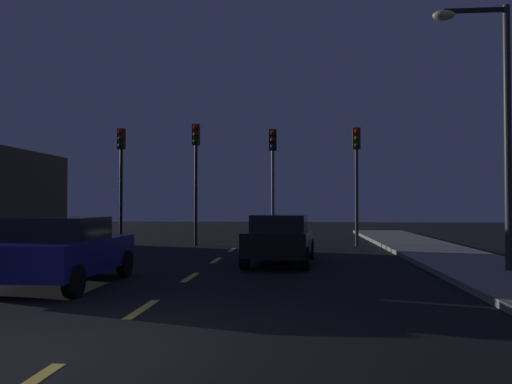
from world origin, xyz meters
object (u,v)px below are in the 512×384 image
Objects in this scene: traffic_signal_far_right at (357,163)px; traffic_signal_far_left at (121,164)px; street_lamp_right at (495,111)px; car_stopped_ahead at (280,238)px; car_adjacent_lane at (62,250)px; traffic_signal_center_left at (196,161)px; traffic_signal_center_right at (273,164)px.

traffic_signal_far_left is at bearing 180.00° from traffic_signal_far_right.
street_lamp_right is (2.47, -8.66, 0.59)m from traffic_signal_far_right.
car_adjacent_lane is at bearing -134.96° from car_stopped_ahead.
car_adjacent_lane is (-0.66, -11.07, -2.89)m from traffic_signal_center_left.
traffic_signal_center_right is 1.00× the size of traffic_signal_far_right.
traffic_signal_far_right is 1.20× the size of car_stopped_ahead.
traffic_signal_far_left is at bearing 180.00° from traffic_signal_center_right.
street_lamp_right reaches higher than traffic_signal_far_right.
traffic_signal_center_right is at bearing 94.97° from car_stopped_ahead.
traffic_signal_far_right is 0.74× the size of street_lamp_right.
traffic_signal_far_right is 13.67m from car_adjacent_lane.
traffic_signal_center_left reaches higher than car_stopped_ahead.
traffic_signal_far_left is at bearing -179.99° from traffic_signal_center_left.
traffic_signal_center_left is 1.05× the size of traffic_signal_center_right.
car_stopped_ahead is (7.23, -6.50, -2.81)m from traffic_signal_far_left.
traffic_signal_far_right is (10.20, -0.00, -0.06)m from traffic_signal_far_left.
traffic_signal_far_right reaches higher than car_adjacent_lane.
traffic_signal_far_left is 10.20m from traffic_signal_far_right.
car_adjacent_lane is at bearing -109.87° from traffic_signal_center_right.
street_lamp_right is at bearing -21.70° from car_stopped_ahead.
traffic_signal_far_right is at bearing -0.00° from traffic_signal_far_left.
street_lamp_right reaches higher than car_adjacent_lane.
traffic_signal_center_right is 10.55m from street_lamp_right.
traffic_signal_far_right is at bearing 0.00° from traffic_signal_center_right.
car_adjacent_lane is 0.60× the size of street_lamp_right.
traffic_signal_far_left reaches higher than car_adjacent_lane.
traffic_signal_far_left reaches higher than traffic_signal_center_right.
car_adjacent_lane is (-7.53, -11.07, -2.74)m from traffic_signal_far_right.
street_lamp_right is at bearing -55.29° from traffic_signal_center_right.
traffic_signal_far_right is at bearing 105.89° from street_lamp_right.
traffic_signal_far_left is 3.33m from traffic_signal_center_left.
traffic_signal_far_left is 6.66m from traffic_signal_center_right.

